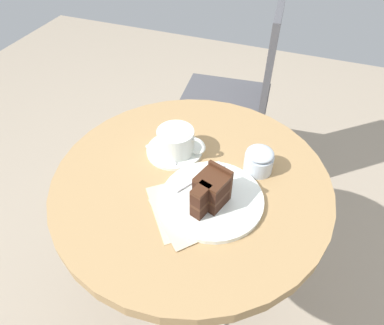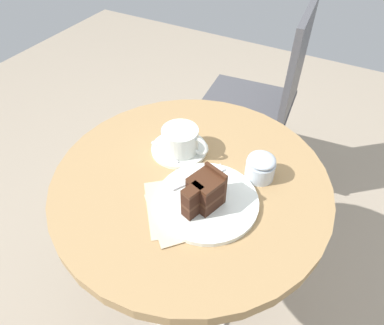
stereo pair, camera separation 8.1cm
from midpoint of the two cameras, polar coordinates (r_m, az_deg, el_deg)
ground_plane at (r=1.41m, az=1.63°, el=-22.19°), size 4.40×4.40×0.01m
cafe_table at (r=0.92m, az=2.33°, el=-7.77°), size 0.68×0.68×0.69m
saucer at (r=0.90m, az=0.44°, el=2.18°), size 0.15×0.15×0.01m
coffee_cup at (r=0.87m, az=0.80°, el=3.74°), size 0.13×0.09×0.06m
teaspoon at (r=0.89m, az=-2.47°, el=2.21°), size 0.10×0.05×0.00m
cake_plate at (r=0.78m, az=5.49°, el=-6.51°), size 0.23×0.23×0.01m
cake_slice at (r=0.73m, az=5.22°, el=-5.12°), size 0.08×0.10×0.09m
fork at (r=0.82m, az=4.97°, el=-2.26°), size 0.08×0.13×0.00m
napkin at (r=0.77m, az=1.74°, el=-7.69°), size 0.23×0.24×0.00m
cafe_chair at (r=1.49m, az=14.07°, el=11.08°), size 0.42×0.42×0.86m
sugar_pot at (r=0.83m, az=14.09°, el=-0.85°), size 0.07×0.07×0.07m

